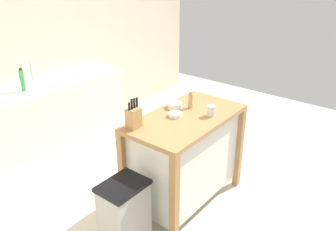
# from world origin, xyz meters

# --- Properties ---
(ground_plane) EXTENTS (6.38, 6.38, 0.00)m
(ground_plane) POSITION_xyz_m (0.00, 0.00, 0.00)
(ground_plane) COLOR beige
(ground_plane) RESTS_ON ground
(wall_back) EXTENTS (5.38, 0.10, 2.60)m
(wall_back) POSITION_xyz_m (0.00, 2.27, 1.30)
(wall_back) COLOR beige
(wall_back) RESTS_ON ground
(kitchen_island) EXTENTS (1.12, 0.61, 0.89)m
(kitchen_island) POSITION_xyz_m (0.04, 0.18, 0.50)
(kitchen_island) COLOR #9E7042
(kitchen_island) RESTS_ON ground
(knife_block) EXTENTS (0.11, 0.09, 0.25)m
(knife_block) POSITION_xyz_m (-0.40, 0.39, 0.98)
(knife_block) COLOR #AD7F4C
(knife_block) RESTS_ON kitchen_island
(bowl_ceramic_wide) EXTENTS (0.13, 0.13, 0.05)m
(bowl_ceramic_wide) POSITION_xyz_m (0.12, 0.37, 0.92)
(bowl_ceramic_wide) COLOR silver
(bowl_ceramic_wide) RESTS_ON kitchen_island
(bowl_stoneware_deep) EXTENTS (0.12, 0.12, 0.03)m
(bowl_stoneware_deep) POSITION_xyz_m (-0.02, 0.25, 0.91)
(bowl_stoneware_deep) COLOR silver
(bowl_stoneware_deep) RESTS_ON kitchen_island
(drinking_cup) EXTENTS (0.07, 0.07, 0.09)m
(drinking_cup) POSITION_xyz_m (0.18, 0.02, 0.94)
(drinking_cup) COLOR silver
(drinking_cup) RESTS_ON kitchen_island
(pepper_grinder) EXTENTS (0.04, 0.04, 0.17)m
(pepper_grinder) POSITION_xyz_m (0.21, 0.26, 0.97)
(pepper_grinder) COLOR tan
(pepper_grinder) RESTS_ON kitchen_island
(trash_bin) EXTENTS (0.36, 0.28, 0.63)m
(trash_bin) POSITION_xyz_m (-0.76, 0.18, 0.32)
(trash_bin) COLOR gray
(trash_bin) RESTS_ON ground
(sink_counter) EXTENTS (1.89, 0.60, 0.89)m
(sink_counter) POSITION_xyz_m (-0.25, 1.92, 0.45)
(sink_counter) COLOR silver
(sink_counter) RESTS_ON ground
(sink_faucet) EXTENTS (0.02, 0.02, 0.22)m
(sink_faucet) POSITION_xyz_m (-0.25, 2.06, 1.00)
(sink_faucet) COLOR #B7BCC1
(sink_faucet) RESTS_ON sink_counter
(bottle_spray_cleaner) EXTENTS (0.05, 0.05, 0.24)m
(bottle_spray_cleaner) POSITION_xyz_m (-0.48, 1.87, 1.00)
(bottle_spray_cleaner) COLOR green
(bottle_spray_cleaner) RESTS_ON sink_counter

